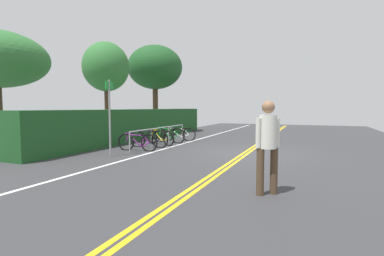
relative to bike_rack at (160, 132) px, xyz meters
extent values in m
cube|color=#353538|center=(-0.70, -3.88, -0.60)|extent=(36.55, 13.02, 0.05)
cube|color=gold|center=(-0.70, -3.96, -0.57)|extent=(32.90, 0.10, 0.00)
cube|color=gold|center=(-0.70, -3.80, -0.57)|extent=(32.90, 0.10, 0.00)
cube|color=white|center=(-0.70, -0.72, -0.57)|extent=(32.90, 0.12, 0.00)
cylinder|color=#9EA0A5|center=(-2.27, 0.00, -0.20)|extent=(0.05, 0.05, 0.74)
cylinder|color=#9EA0A5|center=(-0.76, 0.00, -0.20)|extent=(0.05, 0.05, 0.74)
cylinder|color=#9EA0A5|center=(0.76, 0.00, -0.20)|extent=(0.05, 0.05, 0.74)
cylinder|color=#9EA0A5|center=(2.27, 0.00, -0.20)|extent=(0.05, 0.05, 0.74)
cylinder|color=#9EA0A5|center=(0.00, 0.00, 0.17)|extent=(4.55, 0.04, 0.04)
torus|color=black|center=(-1.86, 0.45, -0.26)|extent=(0.12, 0.68, 0.68)
torus|color=black|center=(-1.77, -0.50, -0.26)|extent=(0.12, 0.68, 0.68)
cylinder|color=purple|center=(-1.82, 0.10, -0.19)|extent=(0.09, 0.55, 0.46)
cylinder|color=purple|center=(-1.82, 0.03, 0.02)|extent=(0.09, 0.65, 0.07)
cylinder|color=purple|center=(-1.79, -0.23, -0.20)|extent=(0.05, 0.16, 0.41)
cylinder|color=purple|center=(-1.78, -0.33, -0.33)|extent=(0.07, 0.35, 0.17)
cylinder|color=purple|center=(-1.78, -0.40, -0.13)|extent=(0.06, 0.24, 0.29)
cylinder|color=purple|center=(-1.85, 0.41, -0.12)|extent=(0.05, 0.13, 0.31)
cube|color=black|center=(-1.79, -0.29, 0.03)|extent=(0.10, 0.21, 0.05)
cylinder|color=purple|center=(-1.85, 0.36, 0.08)|extent=(0.46, 0.07, 0.03)
torus|color=black|center=(-0.88, 0.59, -0.23)|extent=(0.14, 0.74, 0.74)
torus|color=black|center=(-0.77, -0.40, -0.23)|extent=(0.14, 0.74, 0.74)
cylinder|color=black|center=(-0.84, 0.22, -0.15)|extent=(0.10, 0.57, 0.51)
cylinder|color=black|center=(-0.84, 0.15, 0.08)|extent=(0.11, 0.67, 0.07)
cylinder|color=black|center=(-0.81, -0.12, -0.16)|extent=(0.05, 0.17, 0.45)
cylinder|color=black|center=(-0.79, -0.23, -0.31)|extent=(0.08, 0.36, 0.19)
cylinder|color=black|center=(-0.79, -0.29, -0.09)|extent=(0.06, 0.25, 0.31)
cylinder|color=black|center=(-0.88, 0.54, -0.07)|extent=(0.05, 0.14, 0.34)
cube|color=black|center=(-0.80, -0.18, 0.09)|extent=(0.10, 0.21, 0.05)
cylinder|color=black|center=(-0.87, 0.49, 0.14)|extent=(0.46, 0.08, 0.03)
torus|color=black|center=(0.25, 0.56, -0.27)|extent=(0.27, 0.65, 0.67)
torus|color=black|center=(-0.10, -0.44, -0.27)|extent=(0.27, 0.65, 0.67)
cylinder|color=yellow|center=(0.12, 0.19, -0.19)|extent=(0.23, 0.59, 0.46)
cylinder|color=yellow|center=(0.09, 0.12, 0.01)|extent=(0.27, 0.70, 0.07)
cylinder|color=yellow|center=(0.00, -0.16, -0.21)|extent=(0.09, 0.17, 0.41)
cylinder|color=yellow|center=(-0.04, -0.27, -0.34)|extent=(0.16, 0.38, 0.17)
cylinder|color=yellow|center=(-0.06, -0.33, -0.14)|extent=(0.12, 0.26, 0.28)
cylinder|color=yellow|center=(0.23, 0.51, -0.12)|extent=(0.08, 0.14, 0.30)
cube|color=black|center=(-0.02, -0.22, 0.02)|extent=(0.14, 0.22, 0.05)
cylinder|color=yellow|center=(0.21, 0.46, 0.07)|extent=(0.44, 0.18, 0.03)
torus|color=black|center=(0.96, 0.59, -0.24)|extent=(0.15, 0.73, 0.73)
torus|color=black|center=(0.81, -0.45, -0.24)|extent=(0.15, 0.73, 0.73)
cylinder|color=#198C38|center=(0.90, 0.20, -0.15)|extent=(0.12, 0.60, 0.50)
cylinder|color=#198C38|center=(0.89, 0.13, 0.06)|extent=(0.13, 0.71, 0.07)
cylinder|color=#198C38|center=(0.85, -0.15, -0.17)|extent=(0.06, 0.17, 0.45)
cylinder|color=#198C38|center=(0.84, -0.27, -0.31)|extent=(0.09, 0.38, 0.18)
cylinder|color=#198C38|center=(0.83, -0.33, -0.09)|extent=(0.07, 0.26, 0.31)
cylinder|color=#198C38|center=(0.95, 0.53, -0.08)|extent=(0.05, 0.14, 0.33)
cube|color=black|center=(0.85, -0.22, 0.08)|extent=(0.11, 0.21, 0.05)
cylinder|color=#198C38|center=(0.94, 0.48, 0.13)|extent=(0.46, 0.09, 0.03)
torus|color=black|center=(1.66, 0.52, -0.27)|extent=(0.19, 0.67, 0.67)
torus|color=black|center=(1.88, -0.53, -0.27)|extent=(0.19, 0.67, 0.67)
cylinder|color=white|center=(1.74, 0.12, -0.19)|extent=(0.16, 0.61, 0.46)
cylinder|color=white|center=(1.75, 0.05, 0.01)|extent=(0.19, 0.72, 0.07)
cylinder|color=white|center=(1.81, -0.24, -0.20)|extent=(0.07, 0.18, 0.41)
cylinder|color=white|center=(1.84, -0.35, -0.33)|extent=(0.12, 0.39, 0.17)
cylinder|color=white|center=(1.85, -0.42, -0.13)|extent=(0.09, 0.26, 0.29)
cylinder|color=white|center=(1.67, 0.46, -0.12)|extent=(0.06, 0.15, 0.31)
cube|color=black|center=(1.83, -0.30, 0.03)|extent=(0.12, 0.21, 0.05)
cylinder|color=white|center=(1.68, 0.41, 0.08)|extent=(0.46, 0.12, 0.03)
cylinder|color=#4C3826|center=(-5.56, -5.16, -0.14)|extent=(0.14, 0.14, 0.87)
cylinder|color=#4C3826|center=(-5.38, -5.38, -0.14)|extent=(0.14, 0.14, 0.87)
cylinder|color=silver|center=(-5.47, -5.27, 0.60)|extent=(0.32, 0.32, 0.61)
sphere|color=#8C6647|center=(-5.47, -5.27, 1.05)|extent=(0.23, 0.23, 0.23)
cylinder|color=silver|center=(-5.60, -5.11, 0.58)|extent=(0.09, 0.09, 0.55)
cylinder|color=silver|center=(-5.34, -5.42, 0.58)|extent=(0.09, 0.09, 0.55)
cylinder|color=gray|center=(-3.20, 0.12, 0.69)|extent=(0.06, 0.06, 2.52)
cube|color=#198C33|center=(-3.20, 0.12, 1.77)|extent=(0.36, 0.03, 0.24)
cube|color=#1C4C21|center=(1.50, 2.21, 0.19)|extent=(13.55, 1.28, 1.53)
cylinder|color=#473323|center=(1.43, 4.00, 0.72)|extent=(0.22, 0.22, 2.59)
ellipsoid|color=#2D6B30|center=(1.43, 4.00, 3.17)|extent=(2.40, 2.40, 2.56)
cylinder|color=#473323|center=(5.67, 3.49, 0.90)|extent=(0.34, 0.34, 2.95)
ellipsoid|color=#1C4C21|center=(5.67, 3.49, 3.65)|extent=(3.54, 3.54, 2.83)
camera|label=1|loc=(-10.85, -6.00, 1.05)|focal=26.87mm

